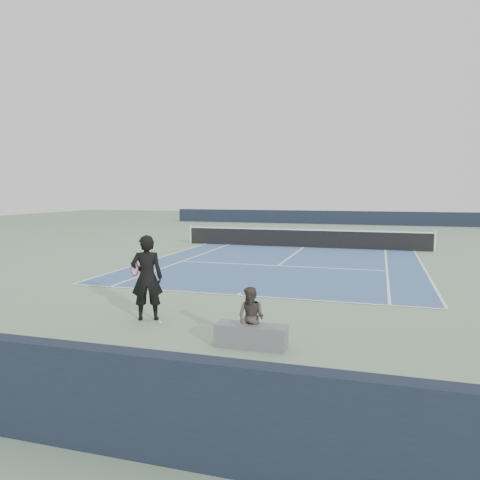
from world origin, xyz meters
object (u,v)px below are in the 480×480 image
(tennis_ball, at_px, (160,322))
(tennis_player, at_px, (147,278))
(spectator_bench, at_px, (251,326))
(tennis_net, at_px, (304,238))

(tennis_ball, bearing_deg, tennis_player, 150.26)
(tennis_player, relative_size, spectator_bench, 1.38)
(tennis_player, bearing_deg, spectator_bench, -22.53)
(tennis_player, relative_size, tennis_ball, 26.44)
(tennis_net, height_order, tennis_ball, tennis_net)
(tennis_net, xyz_separation_m, tennis_ball, (-0.82, -15.09, -0.47))
(tennis_ball, xyz_separation_m, spectator_bench, (2.35, -0.91, 0.37))
(tennis_player, distance_m, spectator_bench, 3.08)
(tennis_ball, bearing_deg, spectator_bench, -21.08)
(tennis_ball, bearing_deg, tennis_net, 86.88)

